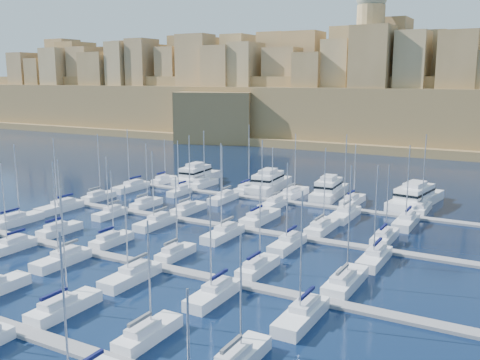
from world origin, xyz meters
The scene contains 48 objects.
ground centered at (0.00, 0.00, 0.00)m, with size 600.00×600.00×0.00m, color black.
pontoon_near centered at (0.00, -34.00, 0.20)m, with size 84.00×2.00×0.40m, color slate.
pontoon_mid_near centered at (0.00, -12.00, 0.20)m, with size 84.00×2.00×0.40m, color slate.
pontoon_mid_far centered at (0.00, 10.00, 0.20)m, with size 84.00×2.00×0.40m, color slate.
pontoon_far centered at (0.00, 32.00, 0.20)m, with size 84.00×2.00×0.40m, color slate.
sailboat_3 centered at (-0.37, -28.59, 0.75)m, with size 2.71×9.05×14.35m.
sailboat_4 centered at (11.68, -28.94, 0.72)m, with size 2.50×8.33×12.55m.
sailboat_5 centered at (21.89, -28.85, 0.73)m, with size 2.56×8.53×12.57m.
sailboat_12 centered at (-35.85, -6.41, 0.75)m, with size 2.82×9.41×14.58m.
sailboat_13 centered at (-24.53, -7.05, 0.73)m, with size 2.43×8.11×12.82m.
sailboat_14 centered at (-12.95, -7.17, 0.72)m, with size 2.36×7.86×11.99m.
sailboat_15 centered at (-0.55, -7.40, 0.72)m, with size 2.22×7.39×12.18m.
sailboat_16 centered at (12.60, -6.85, 0.72)m, with size 2.56×8.53×12.12m.
sailboat_17 centered at (24.49, -6.11, 0.77)m, with size 3.01×10.02×15.68m.
sailboat_19 centered at (-24.07, -16.97, 0.74)m, with size 2.44×8.14×13.77m.
sailboat_20 centered at (-12.73, -17.41, 0.75)m, with size 2.71×9.05×14.93m.
sailboat_21 centered at (-0.11, -17.59, 0.74)m, with size 2.83×9.42×12.95m.
sailboat_22 centered at (12.21, -17.40, 0.73)m, with size 2.71×9.03×13.04m.
sailboat_23 centered at (23.48, -17.69, 0.75)m, with size 2.88×9.61×14.75m.
sailboat_24 centered at (-36.74, 14.95, 0.74)m, with size 2.43×8.10×14.37m.
sailboat_25 centered at (-23.85, 14.83, 0.73)m, with size 2.36×7.86×13.10m.
sailboat_26 centered at (-13.86, 15.35, 0.75)m, with size 2.68×8.93×15.22m.
sailboat_27 centered at (1.23, 16.18, 0.77)m, with size 3.19×10.62×15.12m.
sailboat_28 centered at (13.27, 15.75, 0.75)m, with size 2.92×9.74×14.55m.
sailboat_29 centered at (24.00, 15.27, 0.73)m, with size 2.63×8.77×12.61m.
sailboat_30 centered at (-36.48, 4.08, 0.76)m, with size 3.02×10.08×14.67m.
sailboat_31 centered at (-24.71, 5.37, 0.71)m, with size 2.23×7.45×11.82m.
sailboat_32 centered at (-13.25, 4.45, 0.74)m, with size 2.80×9.34×13.68m.
sailboat_33 centered at (0.56, 4.32, 0.76)m, with size 2.88×9.60×15.86m.
sailboat_34 centered at (11.90, 4.54, 0.74)m, with size 2.74×9.15×13.64m.
sailboat_35 centered at (25.31, 4.41, 0.75)m, with size 2.82×9.41×14.37m.
sailboat_36 centered at (-35.90, 36.76, 0.71)m, with size 2.32×7.72×11.07m.
sailboat_37 centered at (-24.96, 37.58, 0.74)m, with size 2.82×9.40×13.68m.
sailboat_38 centered at (-12.75, 37.42, 0.76)m, with size 2.72×9.06×15.64m.
sailboat_39 centered at (-1.71, 38.08, 0.76)m, with size 3.13×10.42×14.09m.
sailboat_40 centered at (11.78, 37.57, 0.74)m, with size 2.81×9.37×12.72m.
sailboat_41 centered at (25.43, 37.37, 0.76)m, with size 2.69×8.96×15.41m.
sailboat_42 centered at (-37.22, 25.99, 0.76)m, with size 3.08×10.28×14.59m.
sailboat_43 centered at (-24.61, 27.55, 0.72)m, with size 2.13×7.09×12.46m.
sailboat_44 centered at (-12.75, 26.68, 0.73)m, with size 2.66×8.87×12.33m.
sailboat_45 centered at (-1.13, 26.63, 0.73)m, with size 2.69×8.97×12.60m.
sailboat_46 centered at (13.93, 25.88, 0.77)m, with size 3.15×10.49×15.99m.
sailboat_47 centered at (25.02, 26.17, 0.76)m, with size 2.97×9.90×14.66m.
motor_yacht_a centered at (-29.31, 41.25, 1.73)m, with size 5.83×16.40×5.25m.
motor_yacht_b centered at (-9.57, 41.86, 1.73)m, with size 6.73×17.80×5.25m.
motor_yacht_c centered at (5.43, 40.92, 1.73)m, with size 5.72×15.73×5.25m.
motor_yacht_d centered at (23.25, 42.64, 1.73)m, with size 8.38×19.64×5.25m.
fortified_city centered at (-0.19, 155.26, 14.74)m, with size 460.00×108.95×59.52m.
Camera 1 is at (43.59, -67.48, 25.79)m, focal length 40.00 mm.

